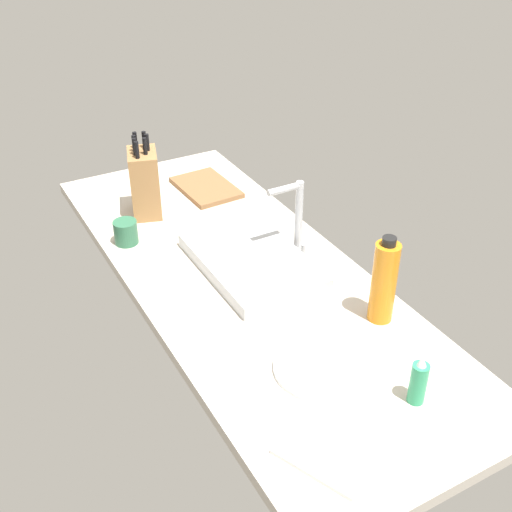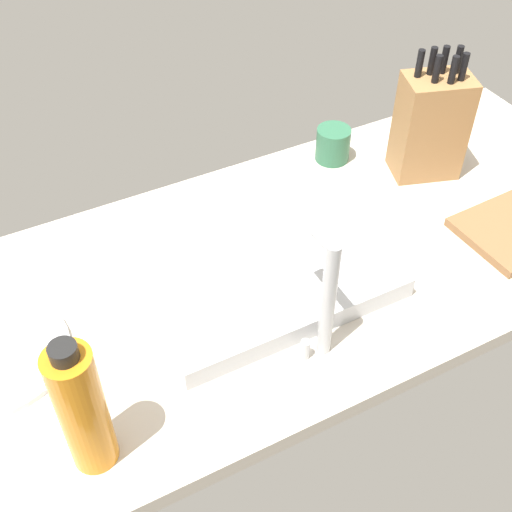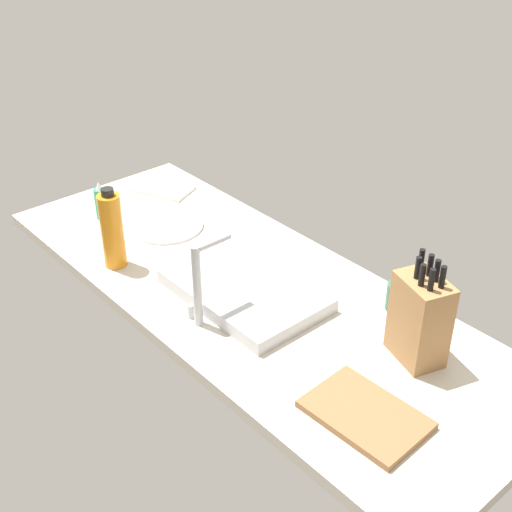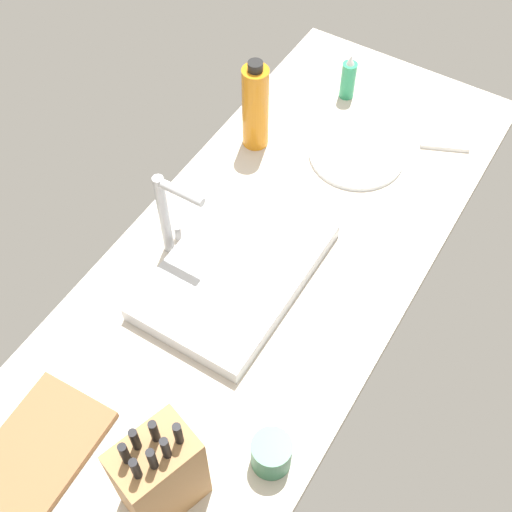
# 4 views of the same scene
# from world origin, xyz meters

# --- Properties ---
(countertop_slab) EXTENTS (1.74, 0.65, 0.04)m
(countertop_slab) POSITION_xyz_m (0.00, 0.00, 0.02)
(countertop_slab) COLOR beige
(countertop_slab) RESTS_ON ground
(sink_basin) EXTENTS (0.45, 0.29, 0.04)m
(sink_basin) POSITION_xyz_m (-0.02, 0.04, 0.06)
(sink_basin) COLOR #B7BABF
(sink_basin) RESTS_ON countertop_slab
(faucet) EXTENTS (0.06, 0.12, 0.24)m
(faucet) POSITION_xyz_m (-0.03, 0.20, 0.17)
(faucet) COLOR #B7BABF
(faucet) RESTS_ON countertop_slab
(knife_block) EXTENTS (0.16, 0.13, 0.28)m
(knife_block) POSITION_xyz_m (-0.50, -0.12, 0.15)
(knife_block) COLOR #9E7042
(knife_block) RESTS_ON countertop_slab
(water_bottle) EXTENTS (0.07, 0.07, 0.26)m
(water_bottle) POSITION_xyz_m (0.36, 0.22, 0.16)
(water_bottle) COLOR orange
(water_bottle) RESTS_ON countertop_slab
(coffee_mug) EXTENTS (0.08, 0.08, 0.08)m
(coffee_mug) POSITION_xyz_m (-0.34, -0.25, 0.07)
(coffee_mug) COLOR #2D6647
(coffee_mug) RESTS_ON countertop_slab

